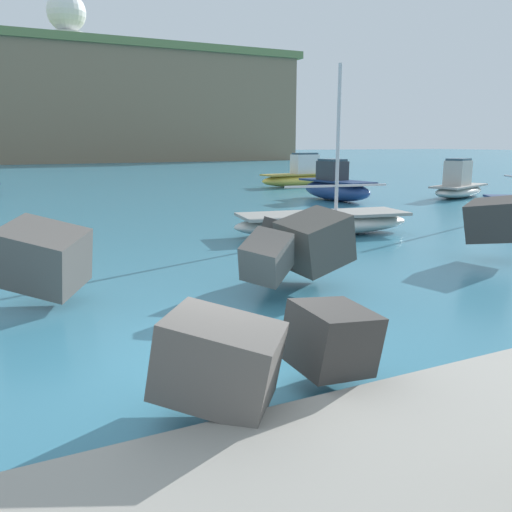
{
  "coord_description": "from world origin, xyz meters",
  "views": [
    {
      "loc": [
        -2.81,
        -6.56,
        3.07
      ],
      "look_at": [
        0.67,
        0.5,
        1.4
      ],
      "focal_mm": 37.55,
      "sensor_mm": 36.0,
      "label": 1
    }
  ],
  "objects_px": {
    "boat_near_left": "(300,176)",
    "boat_far_left": "(335,187)",
    "radar_dome": "(67,18)",
    "boat_mid_right": "(459,186)",
    "boat_far_centre": "(323,222)"
  },
  "relations": [
    {
      "from": "boat_mid_right",
      "to": "boat_far_left",
      "type": "distance_m",
      "value": 7.37
    },
    {
      "from": "boat_near_left",
      "to": "boat_far_centre",
      "type": "distance_m",
      "value": 20.49
    },
    {
      "from": "boat_near_left",
      "to": "boat_far_centre",
      "type": "height_order",
      "value": "boat_far_centre"
    },
    {
      "from": "boat_mid_right",
      "to": "boat_far_centre",
      "type": "bearing_deg",
      "value": -152.58
    },
    {
      "from": "boat_near_left",
      "to": "boat_far_centre",
      "type": "xyz_separation_m",
      "value": [
        -9.85,
        -17.96,
        -0.3
      ]
    },
    {
      "from": "boat_mid_right",
      "to": "boat_far_centre",
      "type": "height_order",
      "value": "boat_far_centre"
    },
    {
      "from": "boat_far_left",
      "to": "boat_mid_right",
      "type": "bearing_deg",
      "value": -14.61
    },
    {
      "from": "boat_near_left",
      "to": "boat_far_left",
      "type": "height_order",
      "value": "boat_near_left"
    },
    {
      "from": "boat_near_left",
      "to": "boat_mid_right",
      "type": "relative_size",
      "value": 1.17
    },
    {
      "from": "boat_near_left",
      "to": "radar_dome",
      "type": "distance_m",
      "value": 69.5
    },
    {
      "from": "boat_near_left",
      "to": "boat_mid_right",
      "type": "height_order",
      "value": "boat_near_left"
    },
    {
      "from": "boat_mid_right",
      "to": "radar_dome",
      "type": "height_order",
      "value": "radar_dome"
    },
    {
      "from": "boat_mid_right",
      "to": "radar_dome",
      "type": "relative_size",
      "value": 0.6
    },
    {
      "from": "boat_far_centre",
      "to": "radar_dome",
      "type": "relative_size",
      "value": 0.74
    },
    {
      "from": "boat_near_left",
      "to": "boat_far_centre",
      "type": "bearing_deg",
      "value": -118.74
    }
  ]
}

